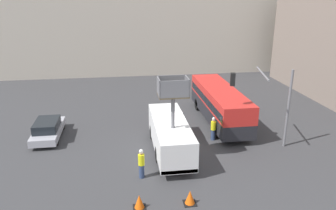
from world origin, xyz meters
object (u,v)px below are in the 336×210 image
traffic_cone_mid_road (190,197)px  parked_car_curbside (48,129)px  road_worker_near_truck (141,163)px  traffic_cone_near_truck (139,202)px  traffic_light_pole (268,94)px  utility_truck (170,133)px  road_worker_directing (213,129)px  city_bus (219,102)px

traffic_cone_mid_road → parked_car_curbside: 13.25m
road_worker_near_truck → traffic_cone_near_truck: road_worker_near_truck is taller
traffic_light_pole → traffic_cone_near_truck: 11.73m
utility_truck → road_worker_directing: utility_truck is taller
traffic_cone_mid_road → traffic_light_pole: bearing=42.2°
road_worker_directing → traffic_cone_mid_road: bearing=66.5°
utility_truck → road_worker_directing: bearing=25.3°
utility_truck → city_bus: utility_truck is taller
city_bus → road_worker_near_truck: bearing=146.4°
utility_truck → parked_car_curbside: 9.67m
traffic_cone_near_truck → city_bus: bearing=55.8°
road_worker_near_truck → parked_car_curbside: bearing=74.9°
traffic_light_pole → road_worker_directing: (-3.34, 1.45, -2.99)m
traffic_light_pole → traffic_cone_mid_road: (-6.73, -6.10, -3.54)m
road_worker_directing → traffic_cone_near_truck: (-6.05, -7.53, -0.55)m
traffic_cone_near_truck → parked_car_curbside: bearing=123.1°
city_bus → road_worker_near_truck: 10.98m
utility_truck → road_worker_near_truck: size_ratio=3.92×
traffic_light_pole → road_worker_directing: traffic_light_pole is taller
road_worker_near_truck → traffic_light_pole: bearing=-40.5°
city_bus → parked_car_curbside: 14.02m
traffic_cone_near_truck → traffic_cone_mid_road: 2.66m
road_worker_directing → parked_car_curbside: (-12.38, 2.17, -0.17)m
traffic_light_pole → traffic_cone_near_truck: size_ratio=7.45×
traffic_cone_mid_road → parked_car_curbside: bearing=132.8°
traffic_cone_near_truck → traffic_cone_mid_road: traffic_cone_mid_road is taller
road_worker_directing → traffic_cone_mid_road: size_ratio=2.36×
traffic_light_pole → road_worker_near_truck: bearing=-160.9°
road_worker_directing → traffic_cone_near_truck: road_worker_directing is taller
road_worker_directing → city_bus: bearing=-112.3°
road_worker_directing → parked_car_curbside: 12.57m
utility_truck → traffic_cone_near_truck: (-2.51, -5.86, -1.13)m
utility_truck → road_worker_directing: (3.54, 1.67, -0.57)m
road_worker_near_truck → traffic_cone_mid_road: bearing=-111.4°
traffic_light_pole → road_worker_directing: 4.71m
city_bus → parked_car_curbside: city_bus is taller
road_worker_directing → traffic_cone_near_truck: size_ratio=2.40×
road_worker_near_truck → road_worker_directing: size_ratio=1.03×
utility_truck → parked_car_curbside: (-8.84, 3.84, -0.74)m
traffic_light_pole → road_worker_directing: size_ratio=3.11×
road_worker_near_truck → traffic_cone_mid_road: (2.33, -2.95, -0.58)m
city_bus → road_worker_near_truck: size_ratio=5.47×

